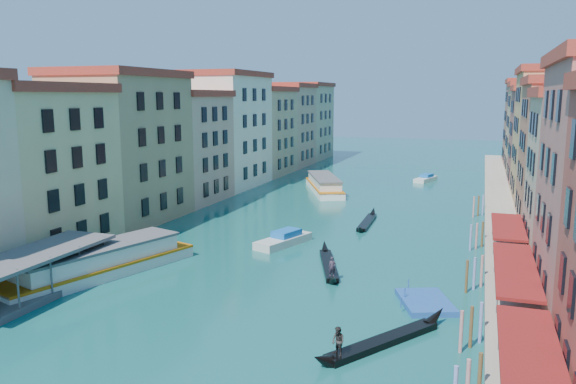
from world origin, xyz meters
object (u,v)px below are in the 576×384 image
at_px(vaporetto_near, 100,262).
at_px(gondola_right, 381,339).
at_px(vaporetto_stop, 30,280).
at_px(gondola_fore, 329,263).
at_px(blue_dock, 425,302).
at_px(vaporetto_far, 324,184).

xyz_separation_m(vaporetto_near, gondola_right, (27.40, -6.30, -0.81)).
bearing_deg(vaporetto_stop, gondola_fore, 36.68).
relative_size(gondola_right, blue_dock, 1.73).
relative_size(vaporetto_stop, vaporetto_far, 0.89).
relative_size(vaporetto_far, blue_dock, 2.83).
height_order(gondola_fore, blue_dock, gondola_fore).
bearing_deg(vaporetto_stop, blue_dock, 15.92).
bearing_deg(vaporetto_near, vaporetto_far, 99.60).
bearing_deg(vaporetto_far, gondola_right, -95.27).
bearing_deg(gondola_fore, vaporetto_far, 86.50).
height_order(vaporetto_stop, vaporetto_near, vaporetto_stop).
xyz_separation_m(gondola_fore, blue_dock, (9.97, -7.05, -0.19)).
distance_m(vaporetto_near, vaporetto_far, 52.79).
bearing_deg(vaporetto_stop, vaporetto_near, 73.15).
bearing_deg(vaporetto_near, gondola_right, 4.48).
bearing_deg(vaporetto_far, blue_dock, -90.21).
relative_size(vaporetto_near, blue_dock, 3.05).
height_order(gondola_right, blue_dock, gondola_right).
distance_m(vaporetto_near, gondola_right, 28.12).
xyz_separation_m(vaporetto_near, vaporetto_far, (7.19, 52.30, -0.07)).
bearing_deg(gondola_right, vaporetto_stop, -145.62).
bearing_deg(blue_dock, vaporetto_stop, 174.26).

